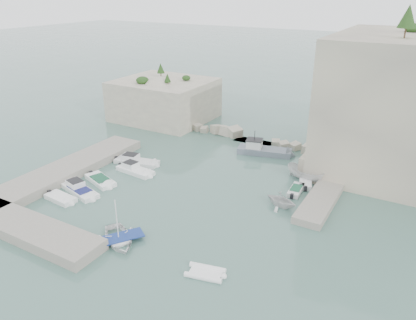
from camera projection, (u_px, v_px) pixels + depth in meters
The scene contains 21 objects.
ground at pixel (181, 203), 45.12m from camera, with size 400.00×400.00×0.00m, color #4B7166.
cliff_terrace at pixel (340, 161), 53.01m from camera, with size 8.00×10.00×2.50m, color beige.
outcrop_west at pixel (164, 100), 72.84m from camera, with size 16.00×14.00×7.00m, color beige.
quay_west at pixel (66, 170), 51.91m from camera, with size 5.00×24.00×1.10m, color #9E9689.
quay_south at pixel (25, 227), 39.54m from camera, with size 18.00×4.00×1.10m, color #9E9689.
ledge_east at pixel (327, 192), 46.74m from camera, with size 3.00×16.00×0.80m, color #9E9689.
breakwater at pixel (254, 137), 62.83m from camera, with size 28.00×3.00×1.40m, color beige.
motorboat_a at pixel (137, 164), 55.15m from camera, with size 6.69×1.99×1.40m, color silver, non-canonical shape.
motorboat_b at pixel (135, 173), 52.53m from camera, with size 5.80×1.90×1.40m, color white, non-canonical shape.
motorboat_c at pixel (101, 182), 49.91m from camera, with size 5.28×1.92×0.70m, color white, non-canonical shape.
motorboat_d at pixel (80, 193), 47.40m from camera, with size 6.39×1.90×1.40m, color white, non-canonical shape.
motorboat_e at pixel (61, 200), 45.71m from camera, with size 4.21×1.72×0.70m, color white, non-canonical shape.
rowboat at pixel (119, 242), 38.25m from camera, with size 3.66×5.12×1.06m, color white.
inflatable_dinghy at pixel (205, 274), 33.94m from camera, with size 3.51×1.70×0.44m, color white, non-canonical shape.
tender_east_a at pixel (281, 206), 44.45m from camera, with size 3.04×3.52×1.86m, color silver.
tender_east_b at pixel (296, 192), 47.50m from camera, with size 3.81×1.30×0.70m, color silver, non-canonical shape.
tender_east_c at pixel (305, 184), 49.61m from camera, with size 4.40×1.42×0.70m, color silver, non-canonical shape.
tender_east_d at pixel (305, 180), 50.51m from camera, with size 1.93×5.12×1.98m, color silver.
work_boat at pixel (264, 154), 58.39m from camera, with size 8.35×2.47×2.20m, color slate, non-canonical shape.
rowboat_mast at pixel (117, 218), 37.21m from camera, with size 0.10×0.10×4.20m, color white.
vegetation at pixel (410, 25), 49.33m from camera, with size 53.48×13.88×13.40m.
Camera 1 is at (22.35, -32.82, 22.18)m, focal length 35.00 mm.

